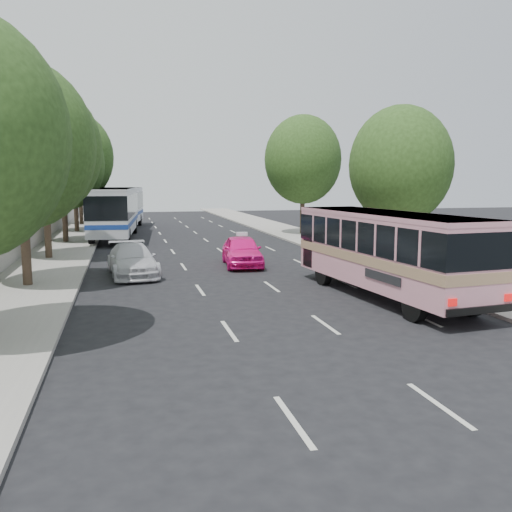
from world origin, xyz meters
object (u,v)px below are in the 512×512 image
object	(u,v)px
pink_taxi	(242,251)
tour_coach_rear	(122,204)
tour_coach_front	(115,208)
pink_bus	(386,245)
white_pickup	(132,260)

from	to	relation	value
pink_taxi	tour_coach_rear	size ratio (longest dim) A/B	0.36
pink_taxi	tour_coach_rear	world-z (taller)	tour_coach_rear
tour_coach_rear	tour_coach_front	bearing A→B (deg)	-86.03
pink_taxi	tour_coach_front	xyz separation A→B (m)	(-6.34, 14.97, 1.48)
pink_bus	tour_coach_front	distance (m)	25.49
pink_taxi	tour_coach_front	distance (m)	16.32
tour_coach_front	pink_taxi	bearing A→B (deg)	-62.76
pink_taxi	pink_bus	bearing A→B (deg)	-62.25
pink_taxi	tour_coach_rear	xyz separation A→B (m)	(-5.86, 23.26, 1.42)
tour_coach_front	white_pickup	bearing A→B (deg)	-82.48
pink_bus	white_pickup	xyz separation A→B (m)	(-8.90, 6.92, -1.23)
pink_taxi	white_pickup	bearing A→B (deg)	-157.70
pink_bus	pink_taxi	distance (m)	9.31
pink_bus	tour_coach_front	world-z (taller)	tour_coach_front
tour_coach_rear	white_pickup	bearing A→B (deg)	-81.71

